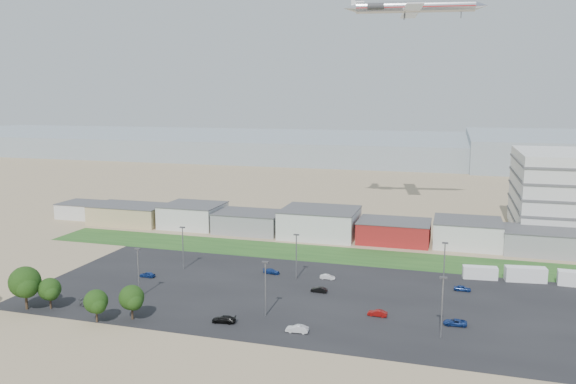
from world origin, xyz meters
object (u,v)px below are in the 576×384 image
at_px(parked_car_0, 455,322).
at_px(parked_car_6, 272,271).
at_px(parked_car_3, 224,319).
at_px(parked_car_10, 90,303).
at_px(parked_car_11, 327,277).
at_px(parked_car_13, 297,329).
at_px(parked_car_1, 377,313).
at_px(parked_car_7, 319,290).
at_px(parked_car_8, 462,288).
at_px(box_trailer_a, 480,273).
at_px(parked_car_5, 147,275).
at_px(airliner, 415,7).

relative_size(parked_car_0, parked_car_6, 1.06).
xyz_separation_m(parked_car_0, parked_car_3, (-40.63, -10.71, 0.06)).
xyz_separation_m(parked_car_10, parked_car_11, (41.47, 29.66, -0.09)).
bearing_deg(parked_car_13, parked_car_1, 128.90).
bearing_deg(parked_car_7, parked_car_10, -61.05).
bearing_deg(parked_car_8, parked_car_11, 91.32).
xyz_separation_m(box_trailer_a, parked_car_0, (-5.37, -29.54, -0.83)).
relative_size(parked_car_5, parked_car_13, 0.91).
height_order(airliner, parked_car_5, airliner).
relative_size(parked_car_6, parked_car_11, 1.17).
bearing_deg(parked_car_7, parked_car_0, 72.50).
relative_size(parked_car_1, parked_car_3, 0.83).
distance_m(box_trailer_a, parked_car_10, 84.74).
bearing_deg(parked_car_1, parked_car_8, 144.78).
bearing_deg(box_trailer_a, parked_car_10, -157.44).
distance_m(parked_car_5, parked_car_7, 40.26).
bearing_deg(parked_car_3, box_trailer_a, 124.90).
height_order(parked_car_1, parked_car_10, parked_car_10).
bearing_deg(parked_car_11, box_trailer_a, -71.84).
height_order(parked_car_0, parked_car_6, parked_car_0).
xyz_separation_m(parked_car_5, parked_car_8, (69.40, 10.82, -0.02)).
height_order(parked_car_0, parked_car_7, parked_car_0).
bearing_deg(parked_car_0, parked_car_8, 171.69).
distance_m(parked_car_0, parked_car_11, 33.84).
bearing_deg(box_trailer_a, parked_car_5, -169.86).
distance_m(parked_car_5, parked_car_10, 19.39).
relative_size(parked_car_3, parked_car_5, 1.22).
height_order(parked_car_5, parked_car_10, parked_car_10).
height_order(parked_car_6, parked_car_13, parked_car_13).
xyz_separation_m(box_trailer_a, airliner, (-21.40, 63.26, 68.58)).
bearing_deg(airliner, parked_car_1, -97.68).
bearing_deg(parked_car_5, parked_car_8, 100.73).
bearing_deg(box_trailer_a, parked_car_3, -144.42).
distance_m(parked_car_11, parked_car_13, 30.29).
bearing_deg(parked_car_5, airliner, 150.14).
xyz_separation_m(airliner, parked_car_6, (-25.30, -73.31, -69.43)).
bearing_deg(airliner, parked_car_7, -106.94).
bearing_deg(box_trailer_a, parked_car_0, -105.91).
height_order(parked_car_7, parked_car_13, parked_car_13).
bearing_deg(parked_car_6, parked_car_13, -148.71).
xyz_separation_m(parked_car_0, parked_car_8, (1.47, 19.69, 0.02)).
distance_m(airliner, parked_car_0, 116.99).
xyz_separation_m(parked_car_7, parked_car_8, (29.16, 9.55, 0.03)).
relative_size(box_trailer_a, parked_car_5, 2.08).
xyz_separation_m(box_trailer_a, parked_car_5, (-73.30, -20.67, -0.80)).
height_order(parked_car_1, parked_car_8, parked_car_1).
bearing_deg(parked_car_7, parked_car_5, -85.57).
xyz_separation_m(box_trailer_a, parked_car_8, (-3.90, -9.85, -0.81)).
distance_m(parked_car_7, parked_car_8, 30.68).
bearing_deg(parked_car_7, parked_car_1, 57.04).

